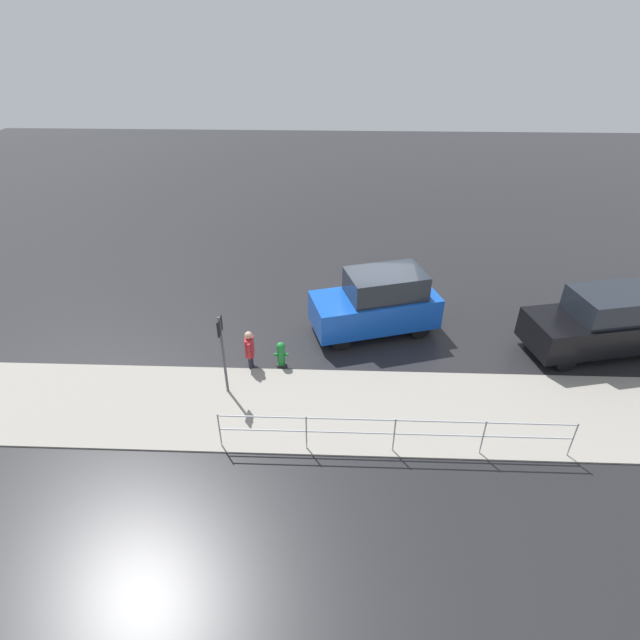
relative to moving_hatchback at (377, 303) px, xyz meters
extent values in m
plane|color=black|center=(-0.03, -0.40, -1.03)|extent=(60.00, 60.00, 0.00)
cube|color=gray|center=(-0.03, 3.80, -1.01)|extent=(24.00, 3.20, 0.04)
cube|color=blue|center=(0.08, 0.03, -0.23)|extent=(4.22, 2.75, 0.99)
cube|color=#1E232B|center=(-0.21, -0.06, 0.65)|extent=(2.67, 2.11, 0.77)
cylinder|color=black|center=(1.11, 1.08, -0.73)|extent=(0.64, 0.38, 0.60)
cylinder|color=black|center=(1.52, -0.29, -0.73)|extent=(0.64, 0.38, 0.60)
cylinder|color=black|center=(-1.35, 0.34, -0.73)|extent=(0.64, 0.38, 0.60)
cylinder|color=black|center=(-0.94, -1.03, -0.73)|extent=(0.64, 0.38, 0.60)
cube|color=black|center=(-6.55, 0.85, -0.25)|extent=(4.57, 2.61, 0.95)
cube|color=#1E232B|center=(-6.88, 0.78, 0.59)|extent=(2.85, 2.05, 0.73)
cylinder|color=black|center=(-5.31, 1.86, -0.73)|extent=(0.63, 0.34, 0.60)
cylinder|color=black|center=(-5.00, 0.43, -0.73)|extent=(0.63, 0.34, 0.60)
cylinder|color=black|center=(-7.78, -0.17, -0.73)|extent=(0.63, 0.34, 0.60)
cylinder|color=#197A2D|center=(2.86, 1.98, -0.72)|extent=(0.22, 0.22, 0.62)
sphere|color=#197A2D|center=(2.86, 1.98, -0.35)|extent=(0.26, 0.26, 0.26)
cylinder|color=#197A2D|center=(2.70, 1.98, -0.64)|extent=(0.10, 0.09, 0.09)
cylinder|color=#197A2D|center=(3.02, 1.98, -0.64)|extent=(0.10, 0.09, 0.09)
cylinder|color=#2D2D2D|center=(2.86, 1.98, -1.00)|extent=(0.31, 0.31, 0.06)
cube|color=#B2262D|center=(3.73, 2.08, -0.30)|extent=(0.28, 0.39, 0.55)
sphere|color=tan|center=(3.73, 2.08, 0.08)|extent=(0.22, 0.22, 0.22)
cylinder|color=#1E1E2D|center=(3.74, 1.99, -0.80)|extent=(0.13, 0.13, 0.45)
cylinder|color=#1E1E2D|center=(3.72, 2.17, -0.80)|extent=(0.13, 0.13, 0.45)
cylinder|color=#B2262D|center=(3.76, 1.85, -0.30)|extent=(0.09, 0.09, 0.50)
cylinder|color=#B2262D|center=(3.70, 2.32, -0.30)|extent=(0.09, 0.09, 0.50)
cylinder|color=#B7BABF|center=(-4.17, 5.20, -0.50)|extent=(0.04, 0.04, 1.05)
cylinder|color=#B7BABF|center=(-2.14, 5.20, -0.50)|extent=(0.04, 0.04, 1.05)
cylinder|color=#B7BABF|center=(-0.11, 5.20, -0.50)|extent=(0.04, 0.04, 1.05)
cylinder|color=#B7BABF|center=(1.92, 5.20, -0.50)|extent=(0.04, 0.04, 1.05)
cylinder|color=#B7BABF|center=(3.95, 5.20, -0.50)|extent=(0.04, 0.04, 1.05)
cylinder|color=#B7BABF|center=(-0.11, 5.20, -0.03)|extent=(8.12, 0.04, 0.04)
cylinder|color=#B7BABF|center=(-0.11, 5.20, -0.45)|extent=(8.12, 0.04, 0.04)
cylinder|color=#4C4C51|center=(4.19, 3.21, 0.17)|extent=(0.07, 0.07, 2.40)
cube|color=black|center=(4.19, 3.21, 1.12)|extent=(0.04, 0.44, 0.44)
camera|label=1|loc=(1.29, 13.56, 7.91)|focal=28.00mm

